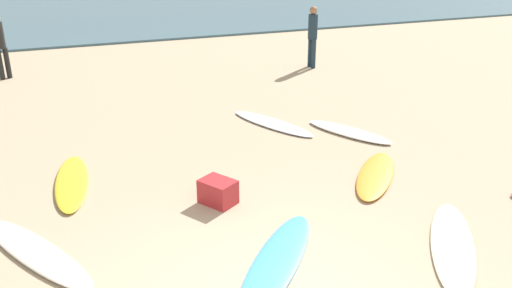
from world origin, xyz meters
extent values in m
ellipsoid|color=#47A0E5|center=(0.37, 0.89, 0.03)|extent=(2.06, 2.33, 0.06)
ellipsoid|color=beige|center=(2.83, 0.43, 0.03)|extent=(1.88, 2.33, 0.06)
ellipsoid|color=yellow|center=(-2.07, 4.25, 0.04)|extent=(0.72, 2.29, 0.08)
ellipsoid|color=white|center=(-2.63, 2.21, 0.04)|extent=(1.74, 2.50, 0.08)
ellipsoid|color=white|center=(3.57, 4.72, 0.04)|extent=(1.41, 2.02, 0.08)
ellipsoid|color=#F89C2F|center=(2.98, 2.71, 0.04)|extent=(1.76, 1.96, 0.09)
ellipsoid|color=silver|center=(2.24, 5.77, 0.03)|extent=(1.46, 2.28, 0.06)
cylinder|color=black|center=(-3.58, 11.76, 0.43)|extent=(0.14, 0.14, 0.87)
cylinder|color=black|center=(-3.40, 11.85, 0.43)|extent=(0.14, 0.14, 0.87)
cylinder|color=#1E3342|center=(5.19, 9.90, 0.43)|extent=(0.14, 0.14, 0.87)
cylinder|color=#1E3342|center=(5.17, 10.09, 0.43)|extent=(0.14, 0.14, 0.87)
cylinder|color=#1E3342|center=(5.18, 9.99, 1.23)|extent=(0.30, 0.30, 0.72)
sphere|color=#9E7051|center=(5.18, 9.99, 1.71)|extent=(0.24, 0.24, 0.24)
cube|color=#B2282D|center=(0.12, 2.77, 0.20)|extent=(0.64, 0.68, 0.40)
camera|label=1|loc=(-1.96, -4.73, 4.27)|focal=38.40mm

